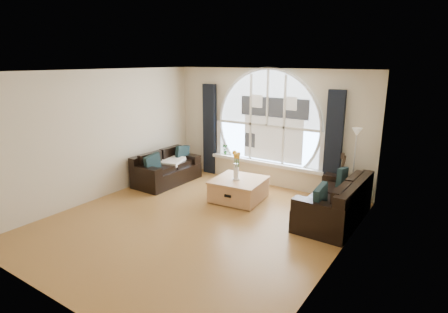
% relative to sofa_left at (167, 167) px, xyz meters
% --- Properties ---
extents(ground, '(5.00, 5.50, 0.01)m').
position_rel_sofa_left_xyz_m(ground, '(1.98, -1.39, -0.40)').
color(ground, brown).
rests_on(ground, ground).
extents(ceiling, '(5.00, 5.50, 0.01)m').
position_rel_sofa_left_xyz_m(ceiling, '(1.98, -1.39, 2.30)').
color(ceiling, silver).
rests_on(ceiling, ground).
extents(wall_back, '(5.00, 0.01, 2.70)m').
position_rel_sofa_left_xyz_m(wall_back, '(1.98, 1.36, 0.95)').
color(wall_back, beige).
rests_on(wall_back, ground).
extents(wall_front, '(5.00, 0.01, 2.70)m').
position_rel_sofa_left_xyz_m(wall_front, '(1.98, -4.14, 0.95)').
color(wall_front, beige).
rests_on(wall_front, ground).
extents(wall_left, '(0.01, 5.50, 2.70)m').
position_rel_sofa_left_xyz_m(wall_left, '(-0.52, -1.39, 0.95)').
color(wall_left, beige).
rests_on(wall_left, ground).
extents(wall_right, '(0.01, 5.50, 2.70)m').
position_rel_sofa_left_xyz_m(wall_right, '(4.48, -1.39, 0.95)').
color(wall_right, beige).
rests_on(wall_right, ground).
extents(attic_slope, '(0.92, 5.50, 0.72)m').
position_rel_sofa_left_xyz_m(attic_slope, '(4.18, -1.39, 1.95)').
color(attic_slope, silver).
rests_on(attic_slope, ground).
extents(arched_window, '(2.60, 0.06, 2.15)m').
position_rel_sofa_left_xyz_m(arched_window, '(1.98, 1.33, 1.23)').
color(arched_window, silver).
rests_on(arched_window, wall_back).
extents(window_sill, '(2.90, 0.22, 0.08)m').
position_rel_sofa_left_xyz_m(window_sill, '(1.98, 1.26, 0.11)').
color(window_sill, white).
rests_on(window_sill, wall_back).
extents(window_frame, '(2.76, 0.08, 2.15)m').
position_rel_sofa_left_xyz_m(window_frame, '(1.98, 1.30, 1.23)').
color(window_frame, white).
rests_on(window_frame, wall_back).
extents(neighbor_house, '(1.70, 0.02, 1.50)m').
position_rel_sofa_left_xyz_m(neighbor_house, '(2.13, 1.31, 1.10)').
color(neighbor_house, silver).
rests_on(neighbor_house, wall_back).
extents(curtain_left, '(0.35, 0.12, 2.30)m').
position_rel_sofa_left_xyz_m(curtain_left, '(0.38, 1.24, 0.75)').
color(curtain_left, black).
rests_on(curtain_left, ground).
extents(curtain_right, '(0.35, 0.12, 2.30)m').
position_rel_sofa_left_xyz_m(curtain_right, '(3.58, 1.24, 0.75)').
color(curtain_right, black).
rests_on(curtain_right, ground).
extents(sofa_left, '(0.85, 1.65, 0.73)m').
position_rel_sofa_left_xyz_m(sofa_left, '(0.00, 0.00, 0.00)').
color(sofa_left, black).
rests_on(sofa_left, ground).
extents(sofa_right, '(0.94, 1.83, 0.81)m').
position_rel_sofa_left_xyz_m(sofa_right, '(4.02, 0.06, 0.00)').
color(sofa_right, black).
rests_on(sofa_right, ground).
extents(coffee_chest, '(1.12, 1.12, 0.50)m').
position_rel_sofa_left_xyz_m(coffee_chest, '(2.03, -0.01, -0.15)').
color(coffee_chest, '#A7764A').
rests_on(coffee_chest, ground).
extents(throw_blanket, '(0.67, 0.67, 0.10)m').
position_rel_sofa_left_xyz_m(throw_blanket, '(0.00, 0.14, 0.10)').
color(throw_blanket, silver).
rests_on(throw_blanket, sofa_left).
extents(vase_flowers, '(0.24, 0.24, 0.70)m').
position_rel_sofa_left_xyz_m(vase_flowers, '(2.00, -0.07, 0.45)').
color(vase_flowers, white).
rests_on(vase_flowers, coffee_chest).
extents(floor_lamp, '(0.24, 0.24, 1.60)m').
position_rel_sofa_left_xyz_m(floor_lamp, '(4.08, 1.02, 0.40)').
color(floor_lamp, '#B2B2B2').
rests_on(floor_lamp, ground).
extents(guitar, '(0.42, 0.35, 1.06)m').
position_rel_sofa_left_xyz_m(guitar, '(3.84, 1.14, 0.13)').
color(guitar, brown).
rests_on(guitar, ground).
extents(potted_plant, '(0.16, 0.12, 0.29)m').
position_rel_sofa_left_xyz_m(potted_plant, '(0.84, 1.26, 0.29)').
color(potted_plant, '#1E6023').
rests_on(potted_plant, window_sill).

